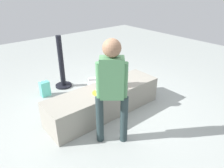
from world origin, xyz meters
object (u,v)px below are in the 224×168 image
adult_standing (112,85)px  party_cup_red (98,89)px  water_bottle_near_gift (90,87)px  cake_box_white (96,82)px  handbag_black_leather (111,86)px  child_seated (113,75)px  gift_bag (45,89)px  cake_plate (99,92)px

adult_standing → party_cup_red: 1.78m
water_bottle_near_gift → cake_box_white: size_ratio=0.63×
adult_standing → handbag_black_leather: (1.01, 1.25, -0.82)m
water_bottle_near_gift → adult_standing: bearing=-112.6°
child_seated → gift_bag: size_ratio=1.38×
cake_box_white → water_bottle_near_gift: bearing=-150.2°
cake_plate → party_cup_red: 1.04m
water_bottle_near_gift → handbag_black_leather: size_ratio=0.61×
adult_standing → cake_plate: adult_standing is taller
adult_standing → party_cup_red: bearing=61.3°
water_bottle_near_gift → child_seated: bearing=-95.8°
water_bottle_near_gift → cake_box_white: 0.33m
adult_standing → cake_box_white: adult_standing is taller
party_cup_red → handbag_black_leather: handbag_black_leather is taller
adult_standing → cake_plate: size_ratio=6.80×
gift_bag → cake_plate: bearing=-72.8°
adult_standing → party_cup_red: adult_standing is taller
cake_plate → cake_box_white: bearing=57.1°
gift_bag → cake_box_white: (1.12, -0.22, -0.10)m
cake_plate → gift_bag: bearing=107.2°
child_seated → adult_standing: (-0.54, -0.63, 0.24)m
cake_plate → handbag_black_leather: 1.11m
child_seated → gift_bag: child_seated is taller
child_seated → water_bottle_near_gift: child_seated is taller
gift_bag → water_bottle_near_gift: bearing=-24.8°
cake_box_white → gift_bag: bearing=168.6°
gift_bag → adult_standing: bearing=-84.0°
adult_standing → cake_box_white: bearing=61.5°
gift_bag → party_cup_red: (0.95, -0.54, -0.10)m
cake_plate → cake_box_white: 1.37m
adult_standing → gift_bag: adult_standing is taller
handbag_black_leather → cake_box_white: bearing=102.6°
cake_plate → water_bottle_near_gift: cake_plate is taller
water_bottle_near_gift → handbag_black_leather: bearing=-35.7°
adult_standing → water_bottle_near_gift: 1.84m
cake_plate → handbag_black_leather: bearing=39.3°
child_seated → cake_box_white: size_ratio=1.54×
cake_box_white → handbag_black_leather: (0.10, -0.43, 0.04)m
water_bottle_near_gift → handbag_black_leather: 0.47m
child_seated → gift_bag: 1.57m
water_bottle_near_gift → cake_box_white: water_bottle_near_gift is taller
adult_standing → cake_box_white: size_ratio=4.86×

